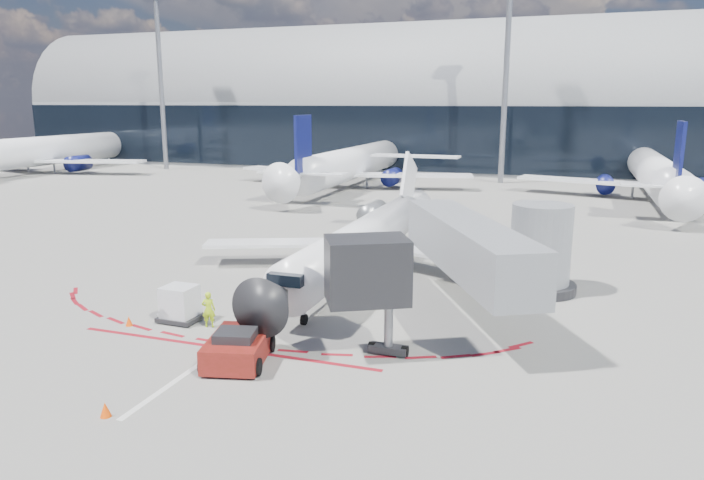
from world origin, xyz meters
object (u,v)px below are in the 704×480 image
(regional_jet, at_px, (368,237))
(pushback_tug, at_px, (238,347))
(uld_container, at_px, (180,304))
(ramp_worker, at_px, (209,309))

(regional_jet, relative_size, pushback_tug, 4.73)
(pushback_tug, xyz_separation_m, uld_container, (-4.94, 3.32, 0.21))
(regional_jet, distance_m, ramp_worker, 12.06)
(regional_jet, xyz_separation_m, uld_container, (-5.70, -11.05, -1.37))
(uld_container, bearing_deg, regional_jet, 63.82)
(pushback_tug, distance_m, uld_container, 5.96)
(ramp_worker, relative_size, uld_container, 0.91)
(ramp_worker, bearing_deg, uld_container, -26.34)
(regional_jet, bearing_deg, uld_container, -117.26)
(regional_jet, bearing_deg, pushback_tug, -93.02)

